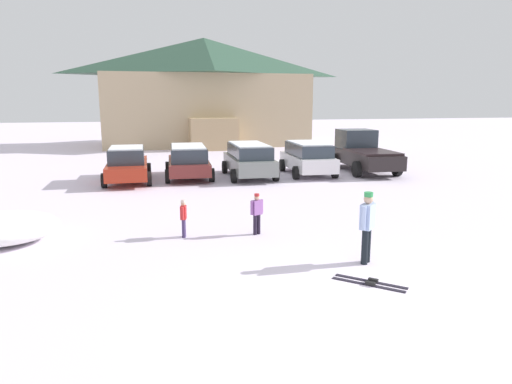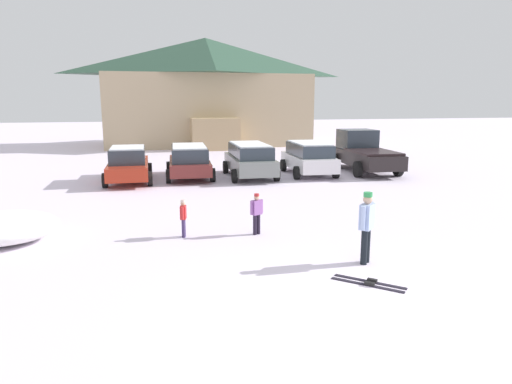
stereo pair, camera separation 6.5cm
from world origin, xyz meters
The scene contains 11 objects.
ground centered at (0.00, 0.00, 0.00)m, with size 160.00×160.00×0.00m, color white.
ski_lodge centered at (1.76, 32.79, 4.49)m, with size 17.16×10.57×8.84m.
parked_red_sedan centered at (-4.31, 14.91, 0.82)m, with size 2.15×4.75×1.62m.
parked_maroon_van centered at (-1.48, 15.27, 0.86)m, with size 2.43×4.51×1.58m.
parked_grey_wagon centered at (1.42, 14.77, 0.90)m, with size 2.31×4.70×1.65m.
parked_white_suv centered at (4.48, 14.82, 0.89)m, with size 2.36×4.40×1.65m.
pickup_truck centered at (7.72, 15.32, 0.99)m, with size 2.64×5.75×2.15m.
skier_child_in_purple_jacket centered at (-0.59, 5.18, 0.66)m, with size 0.40×0.27×1.16m.
skier_child_in_red_jacket centered at (-2.60, 5.40, 0.59)m, with size 0.20×0.38×1.05m.
skier_adult_in_blue_parka centered at (1.28, 2.34, 0.94)m, with size 0.48×0.46×1.67m.
pair_of_skis centered at (0.80, 1.19, 0.02)m, with size 1.29×1.25×0.08m.
Camera 1 is at (-3.59, -6.77, 3.68)m, focal length 32.00 mm.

